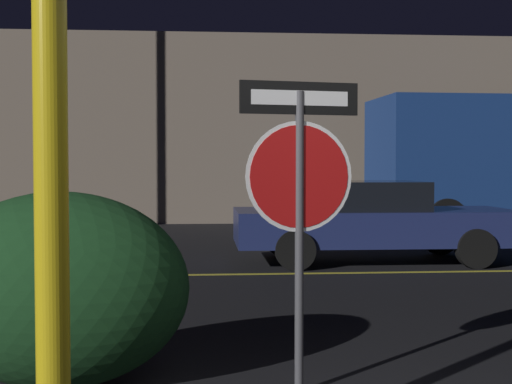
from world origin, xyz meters
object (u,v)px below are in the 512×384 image
at_px(passing_car_2, 372,221).
at_px(hedge_bush_1, 60,289).
at_px(yellow_pole_left, 51,147).
at_px(delivery_truck, 497,162).
at_px(stop_sign, 299,176).

bearing_deg(passing_car_2, hedge_bush_1, -31.04).
bearing_deg(yellow_pole_left, delivery_truck, 60.14).
distance_m(hedge_bush_1, passing_car_2, 7.17).
bearing_deg(delivery_truck, passing_car_2, -42.79).
bearing_deg(hedge_bush_1, stop_sign, -9.29).
bearing_deg(stop_sign, yellow_pole_left, -135.52).
relative_size(hedge_bush_1, passing_car_2, 0.40).
bearing_deg(yellow_pole_left, stop_sign, 54.76).
relative_size(stop_sign, passing_car_2, 0.47).
distance_m(stop_sign, hedge_bush_1, 1.85).
relative_size(yellow_pole_left, passing_car_2, 0.72).
xyz_separation_m(hedge_bush_1, delivery_truck, (7.85, 10.94, 0.94)).
height_order(stop_sign, delivery_truck, delivery_truck).
xyz_separation_m(yellow_pole_left, passing_car_2, (3.35, 8.20, -0.97)).
bearing_deg(passing_car_2, delivery_truck, 139.65).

